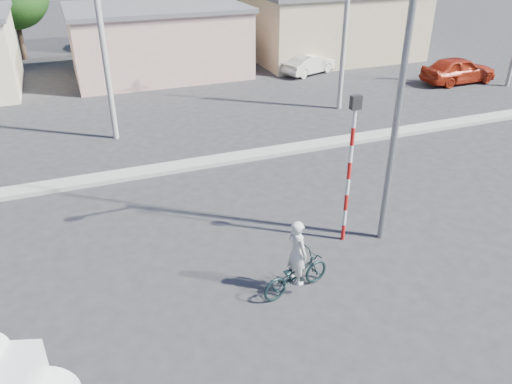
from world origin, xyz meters
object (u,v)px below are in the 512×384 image
object	(u,v)px
bicycle	(296,274)
streetlight	(398,71)
car_red	(459,70)
traffic_pole	(350,159)
cyclist	(296,262)
car_cream	(309,64)

from	to	relation	value
bicycle	streetlight	world-z (taller)	streetlight
car_red	traffic_pole	xyz separation A→B (m)	(-14.56, -12.10, 1.83)
car_red	bicycle	bearing A→B (deg)	129.10
cyclist	car_cream	world-z (taller)	cyclist
car_cream	streetlight	bearing A→B (deg)	138.98
bicycle	cyclist	xyz separation A→B (m)	(0.00, 0.00, 0.37)
traffic_pole	streetlight	size ratio (longest dim) A/B	0.48
cyclist	car_red	size ratio (longest dim) A/B	0.39
cyclist	car_cream	distance (m)	21.01
car_cream	streetlight	size ratio (longest dim) A/B	0.41
bicycle	car_red	size ratio (longest dim) A/B	0.44
car_cream	car_red	bearing A→B (deg)	-145.01
cyclist	streetlight	size ratio (longest dim) A/B	0.19
car_cream	bicycle	bearing A→B (deg)	131.94
bicycle	streetlight	distance (m)	5.66
cyclist	traffic_pole	bearing A→B (deg)	-67.55
bicycle	car_cream	world-z (taller)	car_cream
bicycle	streetlight	size ratio (longest dim) A/B	0.22
car_red	streetlight	size ratio (longest dim) A/B	0.50
car_cream	car_red	size ratio (longest dim) A/B	0.82
bicycle	traffic_pole	world-z (taller)	traffic_pole
cyclist	car_cream	xyz separation A→B (m)	(9.68, 18.64, -0.27)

